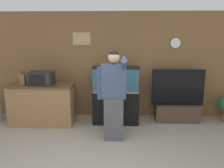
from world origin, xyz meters
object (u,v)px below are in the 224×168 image
object	(u,v)px
counter_island	(42,104)
person_standing	(113,94)
microwave	(42,78)
knife_block	(23,79)
tv_on_stand	(177,106)
aquarium_on_stand	(116,95)

from	to	relation	value
counter_island	person_standing	world-z (taller)	person_standing
microwave	knife_block	bearing A→B (deg)	178.20
tv_on_stand	microwave	bearing A→B (deg)	-174.00
knife_block	aquarium_on_stand	distance (m)	2.15
knife_block	tv_on_stand	size ratio (longest dim) A/B	0.27
person_standing	knife_block	bearing A→B (deg)	160.87
counter_island	tv_on_stand	distance (m)	3.19
tv_on_stand	person_standing	bearing A→B (deg)	-145.42
microwave	person_standing	size ratio (longest dim) A/B	0.29
microwave	person_standing	world-z (taller)	person_standing
knife_block	person_standing	bearing A→B (deg)	-19.13
microwave	tv_on_stand	world-z (taller)	tv_on_stand
knife_block	tv_on_stand	distance (m)	3.66
counter_island	knife_block	xyz separation A→B (m)	(-0.40, -0.02, 0.59)
microwave	knife_block	xyz separation A→B (m)	(-0.44, 0.01, -0.03)
counter_island	microwave	xyz separation A→B (m)	(0.04, -0.03, 0.62)
person_standing	microwave	bearing A→B (deg)	156.63
counter_island	person_standing	size ratio (longest dim) A/B	0.83
knife_block	tv_on_stand	world-z (taller)	knife_block
counter_island	tv_on_stand	xyz separation A→B (m)	(3.18, 0.30, -0.11)
counter_island	microwave	world-z (taller)	microwave
counter_island	tv_on_stand	world-z (taller)	tv_on_stand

